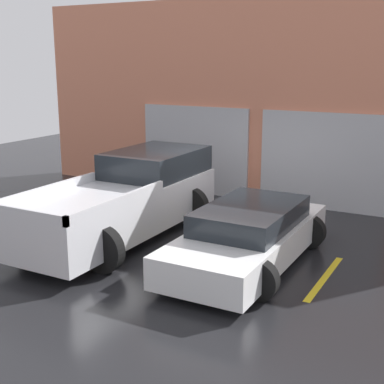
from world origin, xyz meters
TOP-DOWN VIEW (x-y plane):
  - ground_plane at (0.00, 0.00)m, footprint 28.00×28.00m
  - shophouse_building at (-0.01, 3.29)m, footprint 14.13×0.68m
  - pickup_truck at (-1.46, -1.16)m, footprint 2.47×5.31m
  - sedan_white at (1.46, -1.41)m, footprint 2.17×4.46m
  - parking_stripe_far_left at (-2.93, -1.43)m, footprint 0.12×2.20m
  - parking_stripe_left at (0.00, -1.43)m, footprint 0.12×2.20m
  - parking_stripe_centre at (2.93, -1.43)m, footprint 0.12×2.20m

SIDE VIEW (x-z plane):
  - ground_plane at x=0.00m, z-range 0.00..0.00m
  - parking_stripe_far_left at x=-2.93m, z-range 0.00..0.01m
  - parking_stripe_left at x=0.00m, z-range 0.00..0.01m
  - parking_stripe_centre at x=2.93m, z-range 0.00..0.01m
  - sedan_white at x=1.46m, z-range -0.02..1.10m
  - pickup_truck at x=-1.46m, z-range -0.03..1.68m
  - shophouse_building at x=-0.01m, z-range -0.04..5.27m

